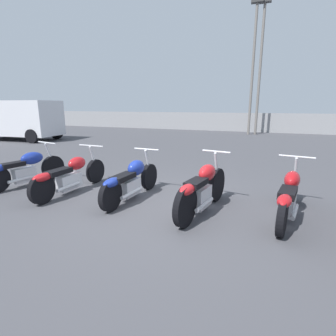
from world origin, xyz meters
TOP-DOWN VIEW (x-y plane):
  - ground_plane at (0.00, 0.00)m, footprint 60.00×60.00m
  - fence_back at (0.00, 15.48)m, footprint 40.00×0.04m
  - light_pole_left at (0.42, 13.73)m, footprint 0.70×0.35m
  - light_pole_right at (0.85, 13.86)m, footprint 0.70×0.35m
  - motorcycle_slot_0 at (-3.46, 0.07)m, footprint 0.72×1.96m
  - motorcycle_slot_1 at (-2.12, 0.04)m, footprint 0.69×2.16m
  - motorcycle_slot_2 at (-0.69, 0.15)m, footprint 0.59×2.00m
  - motorcycle_slot_3 at (0.80, 0.02)m, footprint 0.61×2.00m
  - motorcycle_slot_4 at (2.21, 0.32)m, footprint 0.66×2.12m
  - parked_van at (-11.09, 6.22)m, footprint 4.75×2.44m

SIDE VIEW (x-z plane):
  - ground_plane at x=0.00m, z-range 0.00..0.00m
  - motorcycle_slot_1 at x=-2.12m, z-range -0.09..0.86m
  - motorcycle_slot_4 at x=2.21m, z-range -0.08..0.87m
  - motorcycle_slot_2 at x=-0.69m, z-range -0.07..0.87m
  - motorcycle_slot_0 at x=-3.46m, z-range -0.07..0.89m
  - motorcycle_slot_3 at x=0.80m, z-range -0.08..0.94m
  - fence_back at x=0.00m, z-range 0.00..1.34m
  - parked_van at x=-11.09m, z-range 0.12..2.22m
  - light_pole_right at x=0.85m, z-range 0.69..8.62m
  - light_pole_left at x=0.42m, z-range 0.69..8.63m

